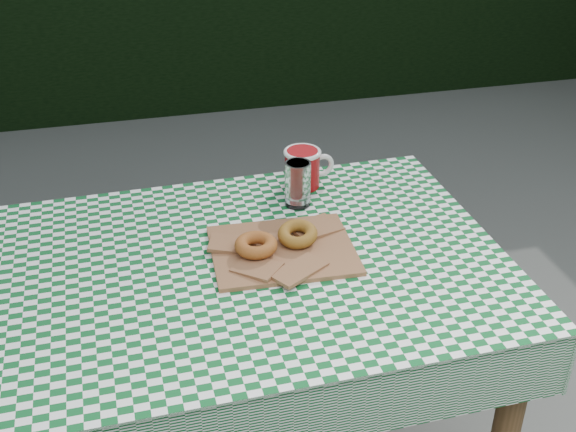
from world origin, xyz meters
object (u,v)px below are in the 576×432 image
object	(u,v)px
table	(239,394)
drinking_glass	(298,184)
coffee_mug	(302,168)
paper_bag	(283,249)

from	to	relation	value
table	drinking_glass	world-z (taller)	drinking_glass
table	coffee_mug	distance (m)	0.58
paper_bag	drinking_glass	size ratio (longest dim) A/B	2.73
paper_bag	drinking_glass	bearing A→B (deg)	66.83
table	paper_bag	bearing A→B (deg)	9.26
coffee_mug	drinking_glass	xyz separation A→B (m)	(-0.04, -0.09, 0.01)
paper_bag	drinking_glass	xyz separation A→B (m)	(0.09, 0.20, 0.05)
table	coffee_mug	bearing A→B (deg)	51.69
table	paper_bag	distance (m)	0.41
paper_bag	drinking_glass	distance (m)	0.22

